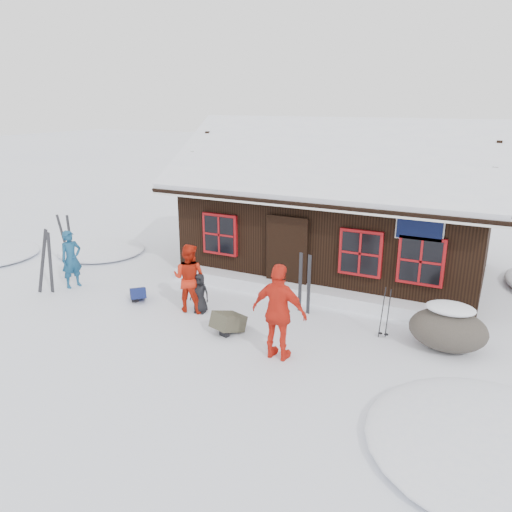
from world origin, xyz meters
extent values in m
plane|color=white|center=(0.00, 0.00, 0.00)|extent=(120.00, 120.00, 0.00)
cube|color=black|center=(1.50, 5.00, 1.25)|extent=(8.00, 5.00, 2.50)
cube|color=black|center=(1.50, 3.52, 3.35)|extent=(8.90, 3.14, 1.88)
cube|color=black|center=(1.50, 6.47, 3.35)|extent=(8.90, 3.14, 1.88)
cube|color=white|center=(1.50, 3.52, 3.49)|extent=(8.72, 3.07, 1.86)
cube|color=white|center=(1.50, 6.47, 3.49)|extent=(8.72, 3.07, 1.86)
cube|color=white|center=(1.50, 5.00, 4.22)|extent=(8.81, 0.22, 0.14)
cube|color=silver|center=(1.50, 2.05, 2.48)|extent=(8.90, 0.10, 0.20)
cube|color=black|center=(0.90, 2.45, 1.00)|extent=(1.00, 0.10, 2.00)
cube|color=black|center=(4.10, 2.42, 2.15)|extent=(1.00, 0.06, 0.60)
cube|color=maroon|center=(-1.10, 2.44, 1.35)|extent=(1.04, 0.10, 1.14)
cube|color=black|center=(-1.10, 2.40, 1.35)|extent=(0.90, 0.04, 1.00)
cube|color=maroon|center=(2.80, 2.44, 1.35)|extent=(1.04, 0.10, 1.14)
cube|color=black|center=(2.80, 2.40, 1.35)|extent=(0.90, 0.04, 1.00)
cube|color=maroon|center=(4.20, 2.44, 1.35)|extent=(1.04, 0.10, 1.14)
cube|color=black|center=(4.20, 2.40, 1.35)|extent=(0.90, 0.04, 1.00)
cube|color=white|center=(1.50, 2.25, 0.17)|extent=(7.60, 0.60, 0.35)
ellipsoid|color=white|center=(-6.00, 3.00, 0.00)|extent=(2.80, 2.80, 0.34)
ellipsoid|color=white|center=(6.00, -2.00, 0.00)|extent=(3.60, 3.60, 0.43)
imported|color=navy|center=(-4.45, 0.28, 0.78)|extent=(0.53, 0.66, 1.57)
imported|color=red|center=(-0.72, 0.34, 0.83)|extent=(0.90, 0.75, 1.66)
imported|color=red|center=(2.13, -0.84, 0.97)|extent=(1.15, 0.50, 1.93)
imported|color=black|center=(-0.44, 0.34, 0.48)|extent=(0.51, 0.37, 0.97)
ellipsoid|color=#4C463D|center=(5.04, 1.02, 0.42)|extent=(1.54, 1.15, 0.85)
ellipsoid|color=white|center=(5.04, 1.02, 0.79)|extent=(0.97, 0.70, 0.22)
cube|color=black|center=(-4.78, -0.37, 0.85)|extent=(0.46, 0.19, 1.78)
cube|color=black|center=(-4.49, -0.39, 0.85)|extent=(0.44, 0.22, 1.78)
cube|color=black|center=(-5.64, 1.19, 0.83)|extent=(0.39, 0.13, 1.75)
cube|color=black|center=(-5.36, 1.14, 0.83)|extent=(0.34, 0.22, 1.75)
cube|color=black|center=(1.65, 1.48, 0.71)|extent=(0.10, 0.05, 1.51)
cube|color=black|center=(1.89, 1.41, 0.71)|extent=(0.10, 0.05, 1.51)
cylinder|color=black|center=(3.71, 0.96, 0.55)|extent=(0.08, 0.10, 1.17)
cylinder|color=black|center=(3.84, 0.96, 0.55)|extent=(0.08, 0.10, 1.17)
cube|color=#121C4F|center=(-2.23, 0.25, 0.13)|extent=(0.61, 0.61, 0.27)
cube|color=#403E2E|center=(0.70, -0.32, 0.18)|extent=(0.66, 0.77, 0.35)
camera|label=1|loc=(5.65, -8.89, 4.85)|focal=35.00mm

